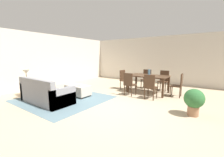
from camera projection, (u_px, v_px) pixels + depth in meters
ground_plane at (108, 106)px, 4.58m from camera, size 10.80×10.80×0.00m
wall_back at (160, 60)px, 8.40m from camera, size 9.00×0.12×2.70m
wall_left at (43, 61)px, 7.34m from camera, size 0.12×11.00×2.70m
area_rug at (64, 99)px, 5.41m from camera, size 3.00×2.80×0.01m
couch at (46, 94)px, 4.93m from camera, size 1.95×0.89×0.86m
ottoman_table at (78, 90)px, 5.76m from camera, size 0.98×0.57×0.43m
side_table at (27, 86)px, 5.63m from camera, size 0.40×0.40×0.55m
table_lamp at (26, 72)px, 5.55m from camera, size 0.26×0.26×0.53m
dining_table at (148, 77)px, 6.22m from camera, size 1.65×0.98×0.76m
dining_chair_near_left at (129, 83)px, 5.78m from camera, size 0.42×0.42×0.92m
dining_chair_near_right at (150, 85)px, 5.27m from camera, size 0.41×0.41×0.92m
dining_chair_far_left at (146, 78)px, 7.18m from camera, size 0.41×0.41×0.92m
dining_chair_far_right at (164, 79)px, 6.66m from camera, size 0.41×0.41×0.92m
dining_chair_head_east at (179, 84)px, 5.57m from camera, size 0.42×0.42×0.92m
dining_chair_head_west at (124, 78)px, 6.90m from camera, size 0.43×0.43×0.92m
vase_centerpiece at (149, 72)px, 6.16m from camera, size 0.10×0.10×0.26m
book_on_ottoman at (80, 85)px, 5.75m from camera, size 0.28×0.22×0.03m
potted_plant at (194, 100)px, 3.81m from camera, size 0.51×0.51×0.73m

